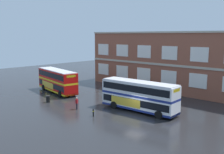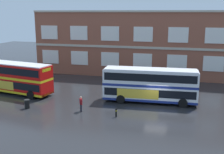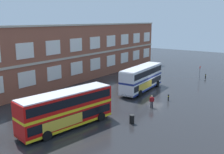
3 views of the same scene
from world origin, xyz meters
TOP-DOWN VIEW (x-y plane):
  - ground_plane at (0.00, 2.00)m, footprint 120.00×120.00m
  - brick_terminal_building at (1.52, 17.98)m, footprint 48.59×8.19m
  - double_decker_near at (-19.07, 1.30)m, footprint 11.28×4.46m
  - double_decker_middle at (-1.04, 1.96)m, footprint 11.13×3.35m
  - waiting_passenger at (-7.79, -3.31)m, footprint 0.44×0.58m
  - station_litter_bin at (-14.02, -3.93)m, footprint 0.60×0.60m
  - safety_bollard_west at (-3.70, -3.94)m, footprint 0.19×0.19m

SIDE VIEW (x-z plane):
  - ground_plane at x=0.00m, z-range 0.00..0.00m
  - safety_bollard_west at x=-3.70m, z-range 0.02..0.97m
  - station_litter_bin at x=-14.02m, z-range 0.01..1.04m
  - waiting_passenger at x=-7.79m, z-range 0.08..1.78m
  - double_decker_near at x=-19.07m, z-range 0.11..4.18m
  - double_decker_middle at x=-1.04m, z-range 0.11..4.18m
  - brick_terminal_building at x=1.52m, z-range -0.15..10.71m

